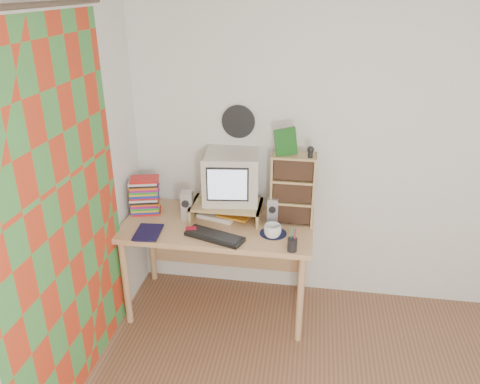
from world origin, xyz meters
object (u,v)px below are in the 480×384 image
(crt_monitor, at_px, (231,178))
(diary, at_px, (136,231))
(dvd_stack, at_px, (145,195))
(mug, at_px, (273,231))
(desk, at_px, (220,235))
(keyboard, at_px, (215,236))
(cd_rack, at_px, (293,189))

(crt_monitor, distance_m, diary, 0.78)
(dvd_stack, distance_m, diary, 0.36)
(diary, bearing_deg, mug, 1.41)
(desk, height_order, diary, diary)
(crt_monitor, xyz_separation_m, keyboard, (-0.05, -0.37, -0.29))
(cd_rack, xyz_separation_m, diary, (-1.08, -0.36, -0.24))
(keyboard, bearing_deg, dvd_stack, 172.03)
(dvd_stack, bearing_deg, mug, -28.23)
(keyboard, bearing_deg, desk, 114.28)
(diary, bearing_deg, keyboard, -2.46)
(keyboard, relative_size, cd_rack, 0.80)
(mug, bearing_deg, dvd_stack, 166.77)
(desk, distance_m, diary, 0.64)
(desk, height_order, dvd_stack, dvd_stack)
(crt_monitor, height_order, cd_rack, cd_rack)
(diary, bearing_deg, cd_rack, 14.21)
(desk, xyz_separation_m, keyboard, (0.02, -0.28, 0.15))
(dvd_stack, height_order, mug, dvd_stack)
(desk, height_order, cd_rack, cd_rack)
(dvd_stack, distance_m, cd_rack, 1.12)
(keyboard, xyz_separation_m, diary, (-0.57, -0.02, 0.01))
(desk, distance_m, keyboard, 0.32)
(keyboard, xyz_separation_m, mug, (0.40, 0.08, 0.03))
(crt_monitor, bearing_deg, diary, -154.72)
(dvd_stack, relative_size, diary, 1.40)
(desk, xyz_separation_m, cd_rack, (0.54, 0.06, 0.40))
(mug, distance_m, diary, 0.97)
(keyboard, height_order, diary, diary)
(keyboard, relative_size, mug, 3.42)
(mug, height_order, diary, mug)
(keyboard, relative_size, diary, 1.95)
(crt_monitor, relative_size, cd_rack, 0.74)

